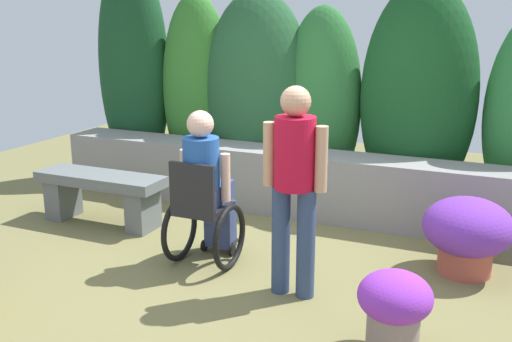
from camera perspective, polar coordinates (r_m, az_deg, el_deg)
name	(u,v)px	position (r m, az deg, el deg)	size (l,w,h in m)	color
ground_plane	(253,276)	(4.88, -0.33, -10.18)	(10.78, 10.78, 0.00)	olive
stone_retaining_wall	(316,185)	(6.20, 5.87, -1.32)	(6.04, 0.51, 0.68)	gray
hedge_backdrop	(339,97)	(6.64, 8.08, 7.15)	(6.56, 0.92, 2.81)	#184624
stone_bench	(101,191)	(6.14, -14.82, -1.92)	(1.36, 0.42, 0.52)	slate
person_in_wheelchair	(205,193)	(4.93, -4.96, -2.18)	(0.53, 0.66, 1.33)	black
person_standing_companion	(294,179)	(4.28, 3.75, -0.74)	(0.49, 0.30, 1.59)	navy
flower_pot_purple_near	(467,232)	(5.10, 19.83, -5.60)	(0.73, 0.73, 0.64)	#B04F40
flower_pot_terracotta_by_wall	(394,307)	(3.84, 13.29, -12.73)	(0.47, 0.47, 0.54)	gray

